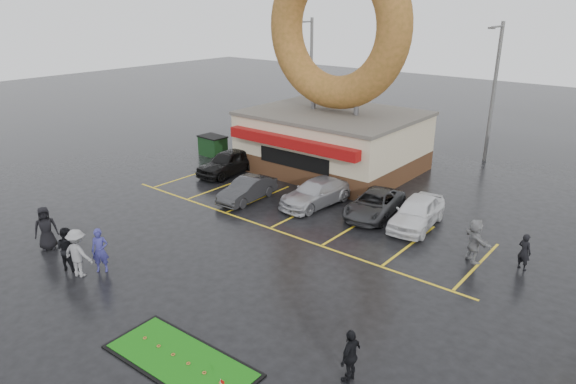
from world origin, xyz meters
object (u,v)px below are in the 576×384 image
Objects in this scene: donut_shop at (334,99)px; streetlight_left at (311,73)px; car_silver at (316,193)px; car_white at (417,212)px; car_grey at (374,204)px; car_black at (228,162)px; putting_green at (181,360)px; person_blue at (100,250)px; car_dgrey at (247,189)px; dumpster at (213,146)px; person_cameraman at (351,356)px; streetlight_mid at (493,90)px.

donut_shop reaches higher than streetlight_left.
car_silver is 1.07× the size of car_white.
car_grey is at bearing -42.64° from streetlight_left.
donut_shop reaches higher than car_white.
car_black is 10.42m from car_grey.
putting_green is at bearing -65.15° from car_silver.
car_silver is 11.47m from person_blue.
car_white is (2.27, 0.07, 0.13)m from car_grey.
streetlight_left is 16.56m from car_silver.
car_black is 4.80m from car_dgrey.
streetlight_left is 18.18m from car_grey.
person_blue is at bearing -55.25° from dumpster.
person_cameraman reaches higher than car_silver.
car_grey reaches higher than putting_green.
car_white reaches higher than car_silver.
streetlight_left reaches higher than putting_green.
car_silver reaches higher than car_dgrey.
person_blue reaches higher than dumpster.
car_silver reaches higher than dumpster.
car_black is 2.44× the size of person_blue.
car_white is (15.29, -11.92, -4.05)m from streetlight_left.
streetlight_mid is at bearing 77.96° from car_grey.
car_white reaches higher than dumpster.
car_silver is at bearing -63.01° from donut_shop.
car_silver is at bearing -179.03° from car_white.
donut_shop is 7.50× the size of dumpster.
car_silver reaches higher than putting_green.
car_dgrey is at bearing -128.32° from person_cameraman.
putting_green is (15.49, -15.82, -0.61)m from dumpster.
car_dgrey is 13.37m from putting_green.
car_silver is 5.44m from car_white.
car_dgrey is at bearing -143.99° from car_silver.
person_blue is 1.10× the size of person_cameraman.
streetlight_left is at bearing 129.65° from car_grey.
donut_shop is at bearing 83.75° from car_dgrey.
donut_shop is 8.14× the size of person_cameraman.
car_grey is at bearing 95.28° from putting_green.
person_blue is 0.36× the size of putting_green.
car_black is 1.18× the size of car_dgrey.
car_dgrey is 0.82× the size of car_silver.
donut_shop is at bearing 47.37° from car_black.
person_cameraman is at bearing -30.75° from dumpster.
person_cameraman is at bearing 30.06° from putting_green.
dumpster is (-16.51, 2.26, -0.08)m from car_white.
person_cameraman is at bearing -50.97° from streetlight_left.
person_cameraman reaches higher than putting_green.
person_blue is 11.13m from person_cameraman.
car_grey is at bearing 175.15° from car_white.
car_silver is 13.58m from putting_green.
car_white is (8.29, -4.97, -3.74)m from donut_shop.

